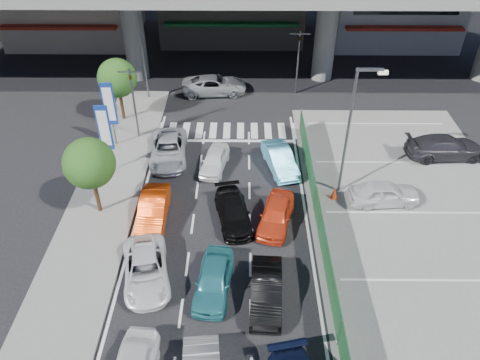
{
  "coord_description": "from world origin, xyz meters",
  "views": [
    {
      "loc": [
        1.23,
        -16.24,
        17.81
      ],
      "look_at": [
        1.04,
        4.77,
        1.75
      ],
      "focal_mm": 35.0,
      "sensor_mm": 36.0,
      "label": 1
    }
  ],
  "objects_px": {
    "street_lamp_left": "(144,41)",
    "sedan_white_mid_left": "(146,270)",
    "crossing_wagon_silver": "(214,85)",
    "parked_sedan_dgrey": "(445,147)",
    "hatch_black_mid_right": "(266,291)",
    "taxi_orange_right": "(276,214)",
    "signboard_near": "(105,130)",
    "sedan_white_front_mid": "(215,160)",
    "taxi_teal_mid": "(214,280)",
    "kei_truck_front_right": "(280,160)",
    "tree_far": "(117,78)",
    "taxi_orange_left": "(153,210)",
    "traffic_light_right": "(299,47)",
    "signboard_far": "(109,106)",
    "wagon_silver_front_left": "(169,150)",
    "parked_sedan_white": "(384,193)",
    "sedan_black_mid": "(233,212)",
    "tree_near": "(89,164)",
    "traffic_cone": "(334,193)",
    "street_lamp_right": "(352,123)",
    "traffic_light_left": "(132,87)"
  },
  "relations": [
    {
      "from": "tree_near",
      "to": "sedan_black_mid",
      "type": "relative_size",
      "value": 1.14
    },
    {
      "from": "sedan_white_front_mid",
      "to": "traffic_cone",
      "type": "xyz_separation_m",
      "value": [
        7.24,
        -3.06,
        -0.16
      ]
    },
    {
      "from": "tree_far",
      "to": "taxi_orange_left",
      "type": "distance_m",
      "value": 12.1
    },
    {
      "from": "signboard_near",
      "to": "parked_sedan_dgrey",
      "type": "relative_size",
      "value": 0.91
    },
    {
      "from": "street_lamp_right",
      "to": "street_lamp_left",
      "type": "height_order",
      "value": "same"
    },
    {
      "from": "sedan_black_mid",
      "to": "crossing_wagon_silver",
      "type": "bearing_deg",
      "value": 85.05
    },
    {
      "from": "signboard_near",
      "to": "sedan_black_mid",
      "type": "bearing_deg",
      "value": -30.63
    },
    {
      "from": "tree_near",
      "to": "wagon_silver_front_left",
      "type": "relative_size",
      "value": 0.97
    },
    {
      "from": "street_lamp_right",
      "to": "crossing_wagon_silver",
      "type": "height_order",
      "value": "street_lamp_right"
    },
    {
      "from": "signboard_near",
      "to": "hatch_black_mid_right",
      "type": "distance_m",
      "value": 14.18
    },
    {
      "from": "wagon_silver_front_left",
      "to": "traffic_light_left",
      "type": "bearing_deg",
      "value": 129.26
    },
    {
      "from": "taxi_orange_left",
      "to": "tree_far",
      "type": "bearing_deg",
      "value": 109.29
    },
    {
      "from": "taxi_teal_mid",
      "to": "kei_truck_front_right",
      "type": "distance_m",
      "value": 10.62
    },
    {
      "from": "signboard_far",
      "to": "taxi_orange_right",
      "type": "bearing_deg",
      "value": -36.67
    },
    {
      "from": "traffic_light_left",
      "to": "tree_far",
      "type": "relative_size",
      "value": 1.08
    },
    {
      "from": "hatch_black_mid_right",
      "to": "street_lamp_right",
      "type": "bearing_deg",
      "value": 62.35
    },
    {
      "from": "street_lamp_left",
      "to": "signboard_near",
      "type": "relative_size",
      "value": 1.7
    },
    {
      "from": "crossing_wagon_silver",
      "to": "parked_sedan_white",
      "type": "bearing_deg",
      "value": -147.33
    },
    {
      "from": "tree_near",
      "to": "parked_sedan_dgrey",
      "type": "distance_m",
      "value": 22.44
    },
    {
      "from": "tree_near",
      "to": "parked_sedan_white",
      "type": "xyz_separation_m",
      "value": [
        16.41,
        0.91,
        -2.62
      ]
    },
    {
      "from": "wagon_silver_front_left",
      "to": "parked_sedan_white",
      "type": "distance_m",
      "value": 13.89
    },
    {
      "from": "taxi_orange_right",
      "to": "wagon_silver_front_left",
      "type": "height_order",
      "value": "wagon_silver_front_left"
    },
    {
      "from": "crossing_wagon_silver",
      "to": "parked_sedan_dgrey",
      "type": "height_order",
      "value": "parked_sedan_dgrey"
    },
    {
      "from": "taxi_orange_left",
      "to": "sedan_white_front_mid",
      "type": "relative_size",
      "value": 1.17
    },
    {
      "from": "sedan_black_mid",
      "to": "sedan_white_front_mid",
      "type": "distance_m",
      "value": 5.18
    },
    {
      "from": "signboard_near",
      "to": "sedan_white_mid_left",
      "type": "relative_size",
      "value": 1.03
    },
    {
      "from": "taxi_teal_mid",
      "to": "parked_sedan_white",
      "type": "relative_size",
      "value": 0.98
    },
    {
      "from": "street_lamp_left",
      "to": "sedan_white_mid_left",
      "type": "distance_m",
      "value": 19.61
    },
    {
      "from": "signboard_far",
      "to": "tree_far",
      "type": "height_order",
      "value": "tree_far"
    },
    {
      "from": "tree_near",
      "to": "sedan_white_mid_left",
      "type": "distance_m",
      "value": 6.68
    },
    {
      "from": "taxi_orange_right",
      "to": "traffic_cone",
      "type": "xyz_separation_m",
      "value": [
        3.56,
        2.21,
        -0.23
      ]
    },
    {
      "from": "wagon_silver_front_left",
      "to": "crossing_wagon_silver",
      "type": "height_order",
      "value": "crossing_wagon_silver"
    },
    {
      "from": "taxi_teal_mid",
      "to": "taxi_orange_right",
      "type": "distance_m",
      "value": 5.66
    },
    {
      "from": "traffic_light_right",
      "to": "crossing_wagon_silver",
      "type": "relative_size",
      "value": 0.99
    },
    {
      "from": "hatch_black_mid_right",
      "to": "taxi_orange_right",
      "type": "relative_size",
      "value": 1.01
    },
    {
      "from": "street_lamp_right",
      "to": "taxi_orange_left",
      "type": "distance_m",
      "value": 11.99
    },
    {
      "from": "signboard_far",
      "to": "hatch_black_mid_right",
      "type": "relative_size",
      "value": 1.16
    },
    {
      "from": "taxi_orange_right",
      "to": "kei_truck_front_right",
      "type": "bearing_deg",
      "value": 98.46
    },
    {
      "from": "wagon_silver_front_left",
      "to": "parked_sedan_dgrey",
      "type": "relative_size",
      "value": 0.97
    },
    {
      "from": "traffic_light_right",
      "to": "signboard_near",
      "type": "bearing_deg",
      "value": -139.09
    },
    {
      "from": "hatch_black_mid_right",
      "to": "taxi_orange_left",
      "type": "xyz_separation_m",
      "value": [
        -6.11,
        5.65,
        0.02
      ]
    },
    {
      "from": "traffic_light_right",
      "to": "street_lamp_right",
      "type": "xyz_separation_m",
      "value": [
        1.67,
        -13.0,
        0.83
      ]
    },
    {
      "from": "crossing_wagon_silver",
      "to": "taxi_teal_mid",
      "type": "bearing_deg",
      "value": 178.5
    },
    {
      "from": "taxi_orange_left",
      "to": "taxi_orange_right",
      "type": "xyz_separation_m",
      "value": [
        6.84,
        -0.33,
        -0.01
      ]
    },
    {
      "from": "kei_truck_front_right",
      "to": "parked_sedan_white",
      "type": "bearing_deg",
      "value": -44.64
    },
    {
      "from": "street_lamp_left",
      "to": "sedan_white_mid_left",
      "type": "bearing_deg",
      "value": -81.42
    },
    {
      "from": "tree_near",
      "to": "sedan_white_mid_left",
      "type": "height_order",
      "value": "tree_near"
    },
    {
      "from": "signboard_near",
      "to": "sedan_white_front_mid",
      "type": "relative_size",
      "value": 1.31
    },
    {
      "from": "tree_near",
      "to": "kei_truck_front_right",
      "type": "distance_m",
      "value": 11.74
    },
    {
      "from": "signboard_far",
      "to": "sedan_black_mid",
      "type": "relative_size",
      "value": 1.12
    }
  ]
}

